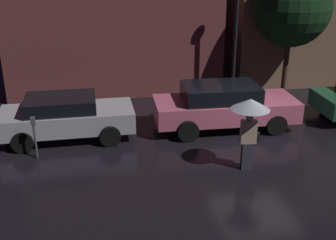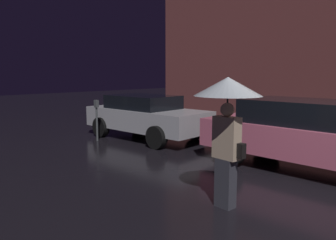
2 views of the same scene
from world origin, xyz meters
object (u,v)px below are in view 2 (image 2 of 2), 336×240
parked_car_silver (146,115)px  parking_meter (97,116)px  pedestrian_with_umbrella (228,105)px  parked_car_pink (310,134)px

parked_car_silver → parking_meter: parked_car_silver is taller
parked_car_silver → pedestrian_with_umbrella: (4.79, -2.89, 0.84)m
parked_car_pink → pedestrian_with_umbrella: bearing=-92.6°
parked_car_silver → pedestrian_with_umbrella: size_ratio=2.06×
parked_car_silver → pedestrian_with_umbrella: 5.66m
parked_car_pink → parking_meter: parked_car_pink is taller
parked_car_silver → parking_meter: (-0.79, -1.28, 0.05)m
pedestrian_with_umbrella → parking_meter: pedestrian_with_umbrella is taller
parked_car_pink → pedestrian_with_umbrella: 2.97m
pedestrian_with_umbrella → parking_meter: size_ratio=1.59×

